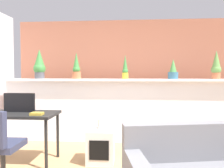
% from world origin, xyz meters
% --- Properties ---
extents(divider_wall, '(4.71, 0.16, 1.20)m').
position_xyz_m(divider_wall, '(0.00, 2.00, 0.60)').
color(divider_wall, white).
rests_on(divider_wall, ground).
extents(plant_shelf, '(4.71, 0.30, 0.04)m').
position_xyz_m(plant_shelf, '(0.00, 1.96, 1.22)').
color(plant_shelf, white).
rests_on(plant_shelf, divider_wall).
extents(brick_wall_behind, '(4.71, 0.10, 2.50)m').
position_xyz_m(brick_wall_behind, '(0.00, 2.60, 1.25)').
color(brick_wall_behind, '#AD664C').
rests_on(brick_wall_behind, ground).
extents(potted_plant_0, '(0.24, 0.24, 0.59)m').
position_xyz_m(potted_plant_0, '(-1.68, 1.97, 1.51)').
color(potted_plant_0, '#4C4C51').
rests_on(potted_plant_0, plant_shelf).
extents(potted_plant_1, '(0.18, 0.18, 0.51)m').
position_xyz_m(potted_plant_1, '(-0.93, 1.94, 1.45)').
color(potted_plant_1, '#C66B42').
rests_on(potted_plant_1, plant_shelf).
extents(potted_plant_2, '(0.12, 0.12, 0.46)m').
position_xyz_m(potted_plant_2, '(0.02, 1.96, 1.44)').
color(potted_plant_2, gold).
rests_on(potted_plant_2, plant_shelf).
extents(potted_plant_3, '(0.19, 0.19, 0.38)m').
position_xyz_m(potted_plant_3, '(0.92, 1.95, 1.40)').
color(potted_plant_3, '#386B84').
rests_on(potted_plant_3, plant_shelf).
extents(potted_plant_4, '(0.18, 0.18, 0.53)m').
position_xyz_m(potted_plant_4, '(1.72, 1.99, 1.49)').
color(potted_plant_4, '#C66B42').
rests_on(potted_plant_4, plant_shelf).
extents(desk, '(1.10, 0.60, 0.75)m').
position_xyz_m(desk, '(-1.54, 0.85, 0.67)').
color(desk, black).
rests_on(desk, ground).
extents(tv_monitor, '(0.48, 0.04, 0.29)m').
position_xyz_m(tv_monitor, '(-1.58, 0.93, 0.90)').
color(tv_monitor, black).
rests_on(tv_monitor, desk).
extents(side_cube_shelf, '(0.40, 0.41, 0.50)m').
position_xyz_m(side_cube_shelf, '(-0.32, 0.94, 0.25)').
color(side_cube_shelf, silver).
rests_on(side_cube_shelf, ground).
extents(vase_on_shelf, '(0.09, 0.09, 0.14)m').
position_xyz_m(vase_on_shelf, '(-0.33, 1.00, 0.57)').
color(vase_on_shelf, silver).
rests_on(vase_on_shelf, side_cube_shelf).
extents(book_on_desk, '(0.17, 0.12, 0.04)m').
position_xyz_m(book_on_desk, '(-1.21, 0.71, 0.77)').
color(book_on_desk, gold).
rests_on(book_on_desk, desk).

